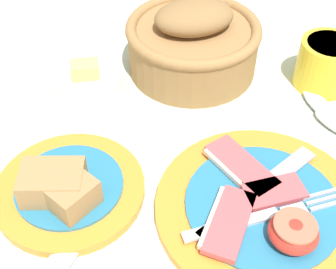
{
  "coord_description": "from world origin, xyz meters",
  "views": [
    {
      "loc": [
        -0.03,
        -0.3,
        0.43
      ],
      "look_at": [
        -0.05,
        0.11,
        0.02
      ],
      "focal_mm": 50.0,
      "sensor_mm": 36.0,
      "label": 1
    }
  ],
  "objects_px": {
    "breakfast_plate": "(263,208)",
    "sugar_cup": "(326,63)",
    "bread_basket": "(193,42)",
    "butter_dish": "(86,77)",
    "teaspoon_by_saucer": "(329,116)",
    "bread_plate": "(67,188)"
  },
  "relations": [
    {
      "from": "sugar_cup",
      "to": "butter_dish",
      "type": "distance_m",
      "value": 0.35
    },
    {
      "from": "breakfast_plate",
      "to": "teaspoon_by_saucer",
      "type": "bearing_deg",
      "value": 56.79
    },
    {
      "from": "bread_plate",
      "to": "butter_dish",
      "type": "relative_size",
      "value": 1.57
    },
    {
      "from": "breakfast_plate",
      "to": "sugar_cup",
      "type": "distance_m",
      "value": 0.26
    },
    {
      "from": "bread_plate",
      "to": "bread_basket",
      "type": "height_order",
      "value": "bread_basket"
    },
    {
      "from": "breakfast_plate",
      "to": "sugar_cup",
      "type": "bearing_deg",
      "value": 65.46
    },
    {
      "from": "sugar_cup",
      "to": "butter_dish",
      "type": "bearing_deg",
      "value": -178.43
    },
    {
      "from": "teaspoon_by_saucer",
      "to": "bread_basket",
      "type": "bearing_deg",
      "value": 38.83
    },
    {
      "from": "sugar_cup",
      "to": "teaspoon_by_saucer",
      "type": "xyz_separation_m",
      "value": [
        -0.0,
        -0.08,
        -0.03
      ]
    },
    {
      "from": "butter_dish",
      "to": "teaspoon_by_saucer",
      "type": "height_order",
      "value": "butter_dish"
    },
    {
      "from": "bread_basket",
      "to": "teaspoon_by_saucer",
      "type": "xyz_separation_m",
      "value": [
        0.19,
        -0.11,
        -0.04
      ]
    },
    {
      "from": "breakfast_plate",
      "to": "bread_plate",
      "type": "xyz_separation_m",
      "value": [
        -0.22,
        0.01,
        0.01
      ]
    },
    {
      "from": "breakfast_plate",
      "to": "butter_dish",
      "type": "relative_size",
      "value": 2.18
    },
    {
      "from": "breakfast_plate",
      "to": "bread_basket",
      "type": "relative_size",
      "value": 1.22
    },
    {
      "from": "sugar_cup",
      "to": "bread_plate",
      "type": "bearing_deg",
      "value": -145.72
    },
    {
      "from": "breakfast_plate",
      "to": "bread_basket",
      "type": "bearing_deg",
      "value": 106.79
    },
    {
      "from": "bread_plate",
      "to": "butter_dish",
      "type": "xyz_separation_m",
      "value": [
        -0.02,
        0.22,
        -0.01
      ]
    },
    {
      "from": "bread_basket",
      "to": "butter_dish",
      "type": "relative_size",
      "value": 1.78
    },
    {
      "from": "teaspoon_by_saucer",
      "to": "breakfast_plate",
      "type": "bearing_deg",
      "value": 125.46
    },
    {
      "from": "sugar_cup",
      "to": "butter_dish",
      "type": "height_order",
      "value": "sugar_cup"
    },
    {
      "from": "teaspoon_by_saucer",
      "to": "bread_plate",
      "type": "bearing_deg",
      "value": 92.98
    },
    {
      "from": "breakfast_plate",
      "to": "sugar_cup",
      "type": "relative_size",
      "value": 2.94
    }
  ]
}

